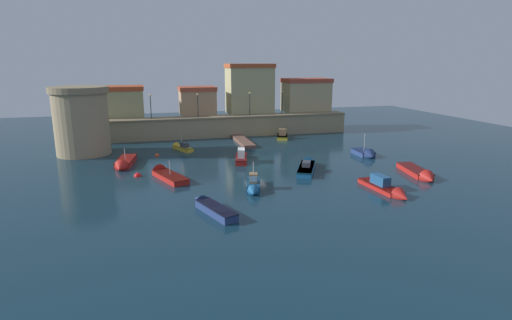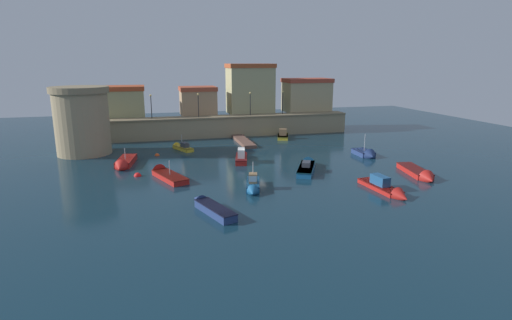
{
  "view_description": "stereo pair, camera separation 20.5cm",
  "coord_description": "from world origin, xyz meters",
  "px_view_note": "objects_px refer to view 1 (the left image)",
  "views": [
    {
      "loc": [
        -12.45,
        -46.08,
        12.15
      ],
      "look_at": [
        0.0,
        -0.39,
        0.62
      ],
      "focal_mm": 28.51,
      "sensor_mm": 36.0,
      "label": 1
    },
    {
      "loc": [
        -12.25,
        -46.13,
        12.15
      ],
      "look_at": [
        0.0,
        -0.39,
        0.62
      ],
      "focal_mm": 28.51,
      "sensor_mm": 36.0,
      "label": 2
    }
  ],
  "objects_px": {
    "fortress_tower": "(81,120)",
    "quay_lamp_3": "(282,99)",
    "moored_boat_8": "(165,174)",
    "moored_boat_10": "(420,173)",
    "moored_boat_0": "(307,166)",
    "moored_boat_3": "(366,154)",
    "mooring_buoy_0": "(138,176)",
    "moored_boat_6": "(387,189)",
    "quay_lamp_1": "(198,101)",
    "moored_boat_7": "(253,186)",
    "quay_lamp_0": "(150,103)",
    "moored_boat_2": "(211,207)",
    "moored_boat_1": "(180,147)",
    "moored_boat_4": "(241,156)",
    "moored_boat_5": "(124,163)",
    "mooring_buoy_1": "(157,156)",
    "moored_boat_9": "(282,135)",
    "quay_lamp_2": "(250,100)"
  },
  "relations": [
    {
      "from": "moored_boat_4",
      "to": "quay_lamp_2",
      "type": "bearing_deg",
      "value": -3.8
    },
    {
      "from": "quay_lamp_1",
      "to": "moored_boat_7",
      "type": "distance_m",
      "value": 30.0
    },
    {
      "from": "moored_boat_0",
      "to": "moored_boat_4",
      "type": "bearing_deg",
      "value": 71.31
    },
    {
      "from": "quay_lamp_0",
      "to": "moored_boat_5",
      "type": "distance_m",
      "value": 17.91
    },
    {
      "from": "fortress_tower",
      "to": "moored_boat_7",
      "type": "bearing_deg",
      "value": -49.85
    },
    {
      "from": "quay_lamp_3",
      "to": "moored_boat_2",
      "type": "relative_size",
      "value": 0.61
    },
    {
      "from": "quay_lamp_0",
      "to": "moored_boat_9",
      "type": "height_order",
      "value": "quay_lamp_0"
    },
    {
      "from": "moored_boat_9",
      "to": "moored_boat_10",
      "type": "distance_m",
      "value": 26.54
    },
    {
      "from": "moored_boat_0",
      "to": "moored_boat_6",
      "type": "relative_size",
      "value": 1.07
    },
    {
      "from": "moored_boat_4",
      "to": "moored_boat_2",
      "type": "bearing_deg",
      "value": 172.51
    },
    {
      "from": "moored_boat_3",
      "to": "mooring_buoy_1",
      "type": "bearing_deg",
      "value": -104.32
    },
    {
      "from": "quay_lamp_1",
      "to": "mooring_buoy_1",
      "type": "height_order",
      "value": "quay_lamp_1"
    },
    {
      "from": "quay_lamp_0",
      "to": "moored_boat_2",
      "type": "bearing_deg",
      "value": -83.46
    },
    {
      "from": "moored_boat_2",
      "to": "moored_boat_7",
      "type": "relative_size",
      "value": 1.27
    },
    {
      "from": "fortress_tower",
      "to": "quay_lamp_3",
      "type": "height_order",
      "value": "fortress_tower"
    },
    {
      "from": "moored_boat_3",
      "to": "mooring_buoy_0",
      "type": "xyz_separation_m",
      "value": [
        -28.83,
        -1.99,
        -0.36
      ]
    },
    {
      "from": "moored_boat_7",
      "to": "quay_lamp_1",
      "type": "bearing_deg",
      "value": -161.99
    },
    {
      "from": "moored_boat_1",
      "to": "quay_lamp_1",
      "type": "bearing_deg",
      "value": -46.66
    },
    {
      "from": "quay_lamp_1",
      "to": "moored_boat_2",
      "type": "relative_size",
      "value": 0.59
    },
    {
      "from": "quay_lamp_2",
      "to": "moored_boat_6",
      "type": "xyz_separation_m",
      "value": [
        4.89,
        -33.51,
        -5.52
      ]
    },
    {
      "from": "moored_boat_0",
      "to": "mooring_buoy_1",
      "type": "bearing_deg",
      "value": 81.39
    },
    {
      "from": "moored_boat_2",
      "to": "mooring_buoy_0",
      "type": "bearing_deg",
      "value": 6.07
    },
    {
      "from": "quay_lamp_0",
      "to": "moored_boat_7",
      "type": "distance_m",
      "value": 31.23
    },
    {
      "from": "moored_boat_4",
      "to": "quay_lamp_3",
      "type": "bearing_deg",
      "value": -18.98
    },
    {
      "from": "quay_lamp_0",
      "to": "moored_boat_3",
      "type": "height_order",
      "value": "quay_lamp_0"
    },
    {
      "from": "moored_boat_6",
      "to": "mooring_buoy_0",
      "type": "bearing_deg",
      "value": -121.9
    },
    {
      "from": "moored_boat_6",
      "to": "moored_boat_8",
      "type": "distance_m",
      "value": 22.92
    },
    {
      "from": "quay_lamp_0",
      "to": "moored_boat_8",
      "type": "bearing_deg",
      "value": -88.02
    },
    {
      "from": "quay_lamp_1",
      "to": "moored_boat_3",
      "type": "xyz_separation_m",
      "value": [
        19.36,
        -19.5,
        -5.5
      ]
    },
    {
      "from": "moored_boat_10",
      "to": "mooring_buoy_1",
      "type": "relative_size",
      "value": 11.86
    },
    {
      "from": "moored_boat_10",
      "to": "quay_lamp_0",
      "type": "bearing_deg",
      "value": -126.09
    },
    {
      "from": "moored_boat_5",
      "to": "moored_boat_6",
      "type": "height_order",
      "value": "moored_boat_5"
    },
    {
      "from": "quay_lamp_1",
      "to": "moored_boat_7",
      "type": "relative_size",
      "value": 0.75
    },
    {
      "from": "moored_boat_6",
      "to": "moored_boat_10",
      "type": "bearing_deg",
      "value": 116.89
    },
    {
      "from": "moored_boat_0",
      "to": "moored_boat_3",
      "type": "xyz_separation_m",
      "value": [
        9.99,
        4.16,
        -0.03
      ]
    },
    {
      "from": "moored_boat_5",
      "to": "moored_boat_9",
      "type": "height_order",
      "value": "moored_boat_5"
    },
    {
      "from": "mooring_buoy_1",
      "to": "quay_lamp_3",
      "type": "bearing_deg",
      "value": 29.08
    },
    {
      "from": "moored_boat_6",
      "to": "moored_boat_7",
      "type": "bearing_deg",
      "value": -112.76
    },
    {
      "from": "moored_boat_3",
      "to": "moored_boat_5",
      "type": "bearing_deg",
      "value": -93.69
    },
    {
      "from": "moored_boat_6",
      "to": "moored_boat_8",
      "type": "height_order",
      "value": "moored_boat_8"
    },
    {
      "from": "moored_boat_4",
      "to": "moored_boat_8",
      "type": "bearing_deg",
      "value": 132.51
    },
    {
      "from": "quay_lamp_0",
      "to": "quay_lamp_1",
      "type": "bearing_deg",
      "value": -0.0
    },
    {
      "from": "moored_boat_5",
      "to": "moored_boat_1",
      "type": "bearing_deg",
      "value": 146.33
    },
    {
      "from": "fortress_tower",
      "to": "moored_boat_0",
      "type": "height_order",
      "value": "fortress_tower"
    },
    {
      "from": "moored_boat_8",
      "to": "moored_boat_10",
      "type": "height_order",
      "value": "moored_boat_8"
    },
    {
      "from": "quay_lamp_3",
      "to": "moored_boat_10",
      "type": "xyz_separation_m",
      "value": [
        5.76,
        -29.56,
        -5.61
      ]
    },
    {
      "from": "mooring_buoy_0",
      "to": "quay_lamp_3",
      "type": "bearing_deg",
      "value": 42.11
    },
    {
      "from": "mooring_buoy_1",
      "to": "moored_boat_7",
      "type": "bearing_deg",
      "value": -64.04
    },
    {
      "from": "quay_lamp_1",
      "to": "moored_boat_2",
      "type": "distance_m",
      "value": 34.65
    },
    {
      "from": "moored_boat_6",
      "to": "quay_lamp_3",
      "type": "bearing_deg",
      "value": 174.38
    }
  ]
}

